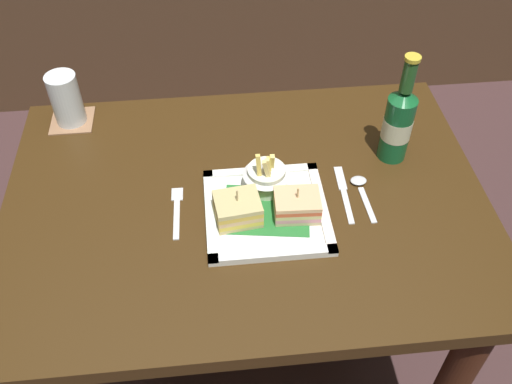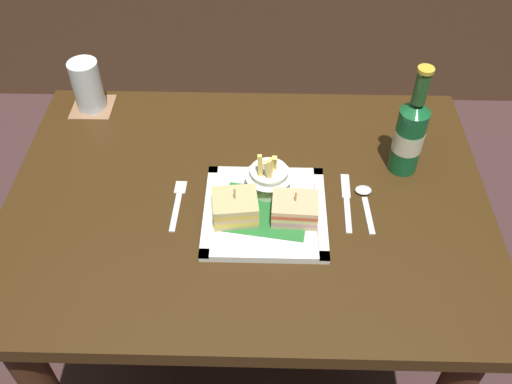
{
  "view_description": "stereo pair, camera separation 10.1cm",
  "coord_description": "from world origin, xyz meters",
  "px_view_note": "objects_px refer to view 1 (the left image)",
  "views": [
    {
      "loc": [
        -0.06,
        -0.81,
        1.62
      ],
      "look_at": [
        0.02,
        -0.02,
        0.8
      ],
      "focal_mm": 39.53,
      "sensor_mm": 36.0,
      "label": 1
    },
    {
      "loc": [
        0.04,
        -0.82,
        1.62
      ],
      "look_at": [
        0.02,
        -0.02,
        0.8
      ],
      "focal_mm": 39.53,
      "sensor_mm": 36.0,
      "label": 2
    }
  ],
  "objects_px": {
    "fork": "(177,209)",
    "beer_bottle": "(398,122)",
    "sandwich_half_left": "(238,209)",
    "knife": "(344,191)",
    "water_glass": "(67,102)",
    "spoon": "(361,187)",
    "square_plate": "(266,211)",
    "fries_cup": "(266,175)",
    "dining_table": "(247,242)",
    "sandwich_half_right": "(297,205)"
  },
  "relations": [
    {
      "from": "beer_bottle",
      "to": "sandwich_half_left",
      "type": "bearing_deg",
      "value": -155.74
    },
    {
      "from": "square_plate",
      "to": "knife",
      "type": "bearing_deg",
      "value": 14.64
    },
    {
      "from": "dining_table",
      "to": "spoon",
      "type": "distance_m",
      "value": 0.29
    },
    {
      "from": "fries_cup",
      "to": "dining_table",
      "type": "bearing_deg",
      "value": -163.29
    },
    {
      "from": "square_plate",
      "to": "fries_cup",
      "type": "bearing_deg",
      "value": 83.86
    },
    {
      "from": "sandwich_half_left",
      "to": "knife",
      "type": "relative_size",
      "value": 0.58
    },
    {
      "from": "dining_table",
      "to": "sandwich_half_left",
      "type": "distance_m",
      "value": 0.2
    },
    {
      "from": "sandwich_half_left",
      "to": "spoon",
      "type": "xyz_separation_m",
      "value": [
        0.27,
        0.07,
        -0.03
      ]
    },
    {
      "from": "sandwich_half_left",
      "to": "beer_bottle",
      "type": "bearing_deg",
      "value": 24.26
    },
    {
      "from": "dining_table",
      "to": "fries_cup",
      "type": "distance_m",
      "value": 0.2
    },
    {
      "from": "knife",
      "to": "spoon",
      "type": "height_order",
      "value": "spoon"
    },
    {
      "from": "beer_bottle",
      "to": "spoon",
      "type": "bearing_deg",
      "value": -133.53
    },
    {
      "from": "dining_table",
      "to": "sandwich_half_right",
      "type": "relative_size",
      "value": 10.83
    },
    {
      "from": "dining_table",
      "to": "fries_cup",
      "type": "xyz_separation_m",
      "value": [
        0.04,
        0.01,
        0.2
      ]
    },
    {
      "from": "sandwich_half_right",
      "to": "fork",
      "type": "xyz_separation_m",
      "value": [
        -0.24,
        0.04,
        -0.03
      ]
    },
    {
      "from": "dining_table",
      "to": "fries_cup",
      "type": "height_order",
      "value": "fries_cup"
    },
    {
      "from": "beer_bottle",
      "to": "spoon",
      "type": "height_order",
      "value": "beer_bottle"
    },
    {
      "from": "beer_bottle",
      "to": "fork",
      "type": "relative_size",
      "value": 1.82
    },
    {
      "from": "fork",
      "to": "spoon",
      "type": "xyz_separation_m",
      "value": [
        0.39,
        0.02,
        0.0
      ]
    },
    {
      "from": "fork",
      "to": "square_plate",
      "type": "bearing_deg",
      "value": -9.12
    },
    {
      "from": "sandwich_half_left",
      "to": "fries_cup",
      "type": "height_order",
      "value": "fries_cup"
    },
    {
      "from": "beer_bottle",
      "to": "water_glass",
      "type": "bearing_deg",
      "value": 164.87
    },
    {
      "from": "dining_table",
      "to": "sandwich_half_left",
      "type": "bearing_deg",
      "value": -108.81
    },
    {
      "from": "water_glass",
      "to": "fork",
      "type": "xyz_separation_m",
      "value": [
        0.25,
        -0.32,
        -0.06
      ]
    },
    {
      "from": "sandwich_half_right",
      "to": "dining_table",
      "type": "bearing_deg",
      "value": 146.55
    },
    {
      "from": "knife",
      "to": "spoon",
      "type": "xyz_separation_m",
      "value": [
        0.04,
        0.01,
        0.0
      ]
    },
    {
      "from": "dining_table",
      "to": "fries_cup",
      "type": "relative_size",
      "value": 9.67
    },
    {
      "from": "fries_cup",
      "to": "sandwich_half_left",
      "type": "bearing_deg",
      "value": -130.53
    },
    {
      "from": "square_plate",
      "to": "fork",
      "type": "height_order",
      "value": "square_plate"
    },
    {
      "from": "sandwich_half_left",
      "to": "beer_bottle",
      "type": "height_order",
      "value": "beer_bottle"
    },
    {
      "from": "dining_table",
      "to": "sandwich_half_right",
      "type": "height_order",
      "value": "sandwich_half_right"
    },
    {
      "from": "sandwich_half_right",
      "to": "square_plate",
      "type": "bearing_deg",
      "value": 166.24
    },
    {
      "from": "square_plate",
      "to": "sandwich_half_left",
      "type": "relative_size",
      "value": 2.54
    },
    {
      "from": "sandwich_half_left",
      "to": "spoon",
      "type": "relative_size",
      "value": 0.74
    },
    {
      "from": "square_plate",
      "to": "spoon",
      "type": "relative_size",
      "value": 1.87
    },
    {
      "from": "sandwich_half_right",
      "to": "beer_bottle",
      "type": "xyz_separation_m",
      "value": [
        0.24,
        0.16,
        0.06
      ]
    },
    {
      "from": "fork",
      "to": "beer_bottle",
      "type": "bearing_deg",
      "value": 13.79
    },
    {
      "from": "beer_bottle",
      "to": "water_glass",
      "type": "relative_size",
      "value": 2.05
    },
    {
      "from": "square_plate",
      "to": "fries_cup",
      "type": "xyz_separation_m",
      "value": [
        0.01,
        0.06,
        0.04
      ]
    },
    {
      "from": "sandwich_half_left",
      "to": "spoon",
      "type": "height_order",
      "value": "sandwich_half_left"
    },
    {
      "from": "sandwich_half_left",
      "to": "fork",
      "type": "xyz_separation_m",
      "value": [
        -0.12,
        0.04,
        -0.03
      ]
    },
    {
      "from": "fries_cup",
      "to": "beer_bottle",
      "type": "height_order",
      "value": "beer_bottle"
    },
    {
      "from": "beer_bottle",
      "to": "water_glass",
      "type": "xyz_separation_m",
      "value": [
        -0.73,
        0.2,
        -0.04
      ]
    },
    {
      "from": "dining_table",
      "to": "beer_bottle",
      "type": "distance_m",
      "value": 0.43
    },
    {
      "from": "square_plate",
      "to": "beer_bottle",
      "type": "relative_size",
      "value": 0.96
    },
    {
      "from": "dining_table",
      "to": "spoon",
      "type": "xyz_separation_m",
      "value": [
        0.25,
        0.0,
        0.15
      ]
    },
    {
      "from": "dining_table",
      "to": "fork",
      "type": "distance_m",
      "value": 0.21
    },
    {
      "from": "dining_table",
      "to": "fork",
      "type": "height_order",
      "value": "fork"
    },
    {
      "from": "beer_bottle",
      "to": "dining_table",
      "type": "bearing_deg",
      "value": -163.79
    },
    {
      "from": "knife",
      "to": "water_glass",
      "type": "bearing_deg",
      "value": 153.43
    }
  ]
}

